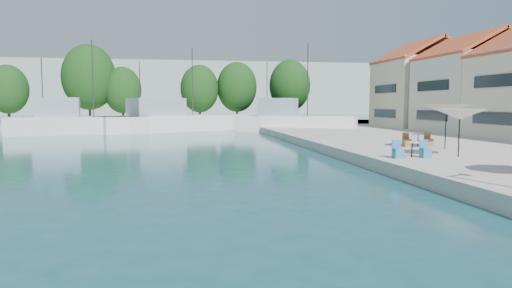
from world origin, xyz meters
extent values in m
cube|color=#9E9A8F|center=(-8.00, 67.00, 0.30)|extent=(90.00, 16.00, 0.60)
cube|color=#99A79E|center=(-30.00, 160.00, 8.00)|extent=(180.00, 40.00, 16.00)
cube|color=#99A79E|center=(40.00, 180.00, 6.00)|extent=(140.00, 40.00, 12.00)
cube|color=beige|center=(24.00, 42.00, 4.10)|extent=(8.00, 8.50, 7.00)
pyramid|color=#C74B2C|center=(24.00, 42.00, 9.40)|extent=(8.40, 8.80, 1.80)
cube|color=beige|center=(24.00, 51.00, 4.35)|extent=(8.60, 8.50, 7.50)
pyramid|color=#C74B2C|center=(24.00, 51.00, 9.90)|extent=(9.00, 8.80, 1.80)
cube|color=silver|center=(-13.06, 53.36, 0.70)|extent=(14.24, 5.56, 2.20)
cube|color=#8496A3|center=(-15.12, 53.07, 2.80)|extent=(4.51, 3.34, 2.00)
cylinder|color=#2D2D2D|center=(-11.69, 53.56, 5.80)|extent=(0.12, 0.12, 8.00)
cylinder|color=#2D2D2D|center=(-16.49, 52.87, 4.80)|extent=(0.10, 0.10, 6.00)
cube|color=white|center=(-2.89, 57.74, 0.70)|extent=(19.07, 13.19, 2.20)
cube|color=#8496A3|center=(-5.41, 56.41, 2.80)|extent=(6.80, 6.00, 2.00)
cylinder|color=#2D2D2D|center=(-1.21, 58.62, 5.80)|extent=(0.12, 0.12, 8.00)
cylinder|color=#2D2D2D|center=(-7.09, 55.53, 4.80)|extent=(0.10, 0.10, 6.00)
cube|color=white|center=(10.00, 52.98, 0.70)|extent=(13.45, 9.16, 2.20)
cube|color=#8496A3|center=(8.22, 53.89, 2.80)|extent=(4.78, 4.20, 2.00)
cylinder|color=#2D2D2D|center=(11.19, 52.37, 5.80)|extent=(0.12, 0.12, 8.00)
cylinder|color=#2D2D2D|center=(7.04, 54.50, 4.80)|extent=(0.10, 0.10, 6.00)
cylinder|color=#3F2B19|center=(-25.47, 69.81, 2.34)|extent=(0.36, 0.36, 3.47)
ellipsoid|color=#183B12|center=(-25.47, 69.81, 5.11)|extent=(5.28, 5.28, 6.60)
cylinder|color=#3F2B19|center=(-15.19, 70.78, 3.02)|extent=(0.36, 0.36, 4.84)
ellipsoid|color=#183B12|center=(-15.19, 70.78, 6.89)|extent=(7.35, 7.35, 9.19)
cylinder|color=#3F2B19|center=(-10.68, 70.79, 2.34)|extent=(0.36, 0.36, 3.48)
ellipsoid|color=#183B12|center=(-10.68, 70.79, 5.12)|extent=(5.29, 5.29, 6.61)
cylinder|color=#3F2B19|center=(0.20, 70.89, 2.43)|extent=(0.36, 0.36, 3.67)
ellipsoid|color=#183B12|center=(0.20, 70.89, 5.37)|extent=(5.58, 5.58, 6.97)
cylinder|color=#3F2B19|center=(5.70, 70.84, 2.54)|extent=(0.36, 0.36, 3.89)
ellipsoid|color=#183B12|center=(5.70, 70.84, 5.65)|extent=(5.91, 5.91, 7.39)
cylinder|color=#3F2B19|center=(13.98, 71.81, 2.67)|extent=(0.36, 0.36, 4.14)
ellipsoid|color=#183B12|center=(13.98, 71.81, 5.98)|extent=(6.29, 6.29, 7.86)
cylinder|color=black|center=(10.23, 23.17, 1.75)|extent=(0.06, 0.06, 2.30)
cone|color=silver|center=(10.23, 23.17, 2.65)|extent=(2.48, 2.48, 0.50)
cylinder|color=black|center=(11.78, 26.74, 1.86)|extent=(0.06, 0.06, 2.52)
cone|color=beige|center=(11.78, 26.74, 2.87)|extent=(2.75, 2.75, 0.50)
cylinder|color=black|center=(7.81, 23.14, 0.97)|extent=(0.06, 0.06, 0.74)
cylinder|color=#C8B892|center=(7.81, 23.14, 1.34)|extent=(0.70, 0.70, 0.04)
cube|color=teal|center=(8.51, 23.14, 0.83)|extent=(0.42, 0.42, 0.46)
cube|color=teal|center=(7.11, 23.14, 0.83)|extent=(0.42, 0.42, 0.46)
cylinder|color=black|center=(11.05, 28.38, 0.97)|extent=(0.06, 0.06, 0.74)
cylinder|color=#C8B892|center=(11.05, 28.38, 1.34)|extent=(0.70, 0.70, 0.04)
cube|color=brown|center=(11.75, 28.38, 0.83)|extent=(0.42, 0.42, 0.46)
cube|color=brown|center=(10.35, 28.38, 0.83)|extent=(0.42, 0.42, 0.46)
camera|label=1|loc=(-2.99, 3.43, 3.12)|focal=32.00mm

